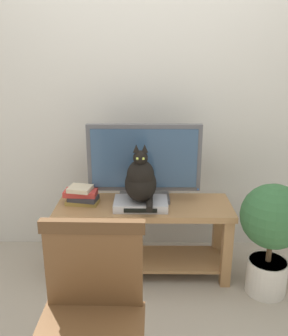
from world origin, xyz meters
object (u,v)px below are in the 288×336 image
object	(u,v)px
tv_stand	(144,227)
book_stack	(82,195)
wooden_chair	(91,311)
potted_plant	(272,228)
media_box	(141,204)
tv	(144,162)
cat	(141,180)

from	to	relation	value
tv_stand	book_stack	bearing A→B (deg)	178.70
wooden_chair	potted_plant	distance (m)	1.40
tv_stand	wooden_chair	size ratio (longest dim) A/B	1.39
media_box	tv	bearing A→B (deg)	80.89
tv_stand	wooden_chair	xyz separation A→B (m)	(-0.22, -1.12, 0.16)
wooden_chair	potted_plant	size ratio (longest dim) A/B	1.14
cat	potted_plant	distance (m)	0.94
tv	book_stack	bearing A→B (deg)	-169.99
book_stack	potted_plant	bearing A→B (deg)	-10.97
wooden_chair	media_box	bearing A→B (deg)	79.34
potted_plant	media_box	bearing A→B (deg)	167.83
cat	book_stack	bearing A→B (deg)	169.65
potted_plant	book_stack	bearing A→B (deg)	169.03
tv	media_box	world-z (taller)	tv
tv	tv_stand	bearing A→B (deg)	-90.02
tv_stand	media_box	xyz separation A→B (m)	(-0.02, -0.05, 0.21)
media_box	book_stack	bearing A→B (deg)	171.52
media_box	book_stack	size ratio (longest dim) A/B	1.49
tv_stand	media_box	bearing A→B (deg)	-113.22
tv	media_box	xyz separation A→B (m)	(-0.02, -0.14, -0.27)
media_box	wooden_chair	bearing A→B (deg)	-100.66
tv_stand	cat	distance (m)	0.40
book_stack	tv	bearing A→B (deg)	10.01
cat	wooden_chair	distance (m)	1.10
cat	book_stack	xyz separation A→B (m)	(-0.43, 0.08, -0.15)
potted_plant	cat	bearing A→B (deg)	168.73
tv	book_stack	distance (m)	0.52
tv	cat	xyz separation A→B (m)	(-0.02, -0.16, -0.09)
tv	wooden_chair	bearing A→B (deg)	-100.48
tv	book_stack	xyz separation A→B (m)	(-0.46, -0.08, -0.23)
tv_stand	potted_plant	size ratio (longest dim) A/B	1.59
media_box	wooden_chair	distance (m)	1.09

